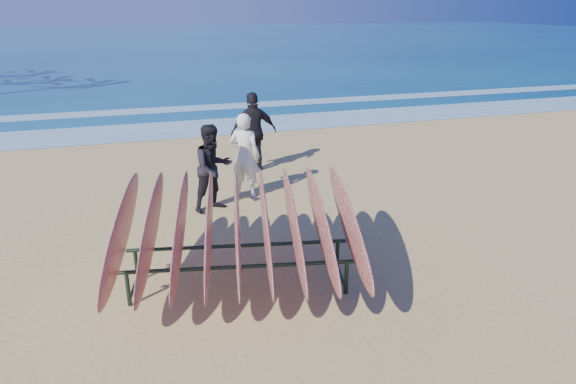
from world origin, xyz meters
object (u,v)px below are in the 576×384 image
person_dark_a (213,168)px  person_dark_b (254,132)px  surfboard_rack (237,227)px  person_white (245,156)px

person_dark_a → person_dark_b: person_dark_b is taller
person_dark_a → person_dark_b: (1.36, 2.28, 0.10)m
surfboard_rack → person_dark_b: (1.54, 5.34, 0.01)m
person_dark_a → person_white: bearing=14.6°
person_dark_a → surfboard_rack: bearing=-116.1°
surfboard_rack → person_dark_a: size_ratio=2.18×
surfboard_rack → person_dark_b: person_dark_b is taller
surfboard_rack → person_dark_a: (0.17, 3.06, -0.09)m
person_white → person_dark_b: 1.81m
person_white → person_dark_a: (-0.75, -0.58, -0.03)m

